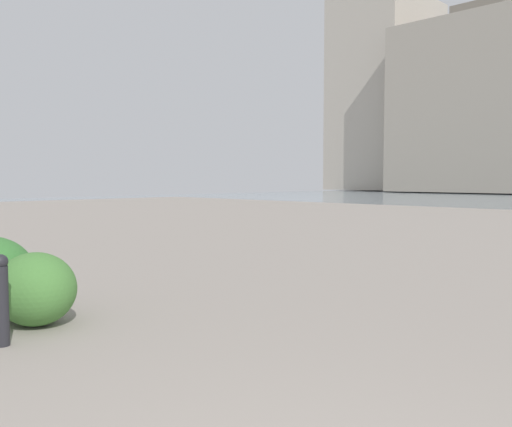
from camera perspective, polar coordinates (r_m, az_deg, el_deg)
building_annex at (r=70.75m, az=22.89°, el=10.23°), size 17.30×15.57×21.90m
building_highrise at (r=80.81m, az=13.56°, el=12.03°), size 11.13×14.25×28.81m
bollard_near at (r=5.35m, az=-25.34°, el=-8.12°), size 0.13×0.13×0.83m
shrub_tall at (r=5.96m, az=-22.31°, el=-7.40°), size 0.88×0.79×0.75m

